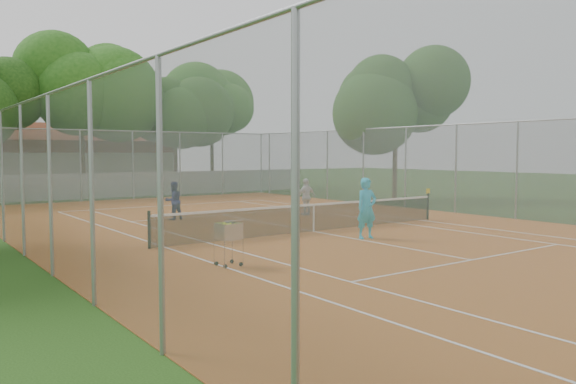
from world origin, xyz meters
TOP-DOWN VIEW (x-y plane):
  - ground at (0.00, 0.00)m, footprint 120.00×120.00m
  - court_pad at (0.00, 0.00)m, footprint 18.00×34.00m
  - court_lines at (0.00, 0.00)m, footprint 10.98×23.78m
  - tennis_net at (0.00, 0.00)m, footprint 11.88×0.10m
  - perimeter_fence at (0.00, 0.00)m, footprint 18.00×34.00m
  - boundary_wall at (0.00, 19.00)m, footprint 26.00×0.30m
  - clubhouse at (-2.00, 29.00)m, footprint 16.40×9.00m
  - tropical_trees at (0.00, 22.00)m, footprint 29.00×19.00m
  - player_near at (0.38, -2.21)m, footprint 0.76×0.56m
  - player_far_left at (-2.48, 5.97)m, footprint 0.83×0.70m
  - player_far_right at (2.90, 4.13)m, footprint 0.94×0.41m
  - ball_hopper at (-5.36, -3.46)m, footprint 0.66×0.66m

SIDE VIEW (x-z plane):
  - ground at x=0.00m, z-range 0.00..0.00m
  - court_pad at x=0.00m, z-range 0.00..0.02m
  - court_lines at x=0.00m, z-range 0.02..0.03m
  - tennis_net at x=0.00m, z-range 0.02..1.00m
  - ball_hopper at x=-5.36m, z-range 0.02..1.16m
  - boundary_wall at x=0.00m, z-range 0.00..1.50m
  - player_far_left at x=-2.48m, z-range 0.02..1.57m
  - player_far_right at x=2.90m, z-range 0.02..1.62m
  - player_near at x=0.38m, z-range 0.02..1.94m
  - perimeter_fence at x=0.00m, z-range 0.00..4.00m
  - clubhouse at x=-2.00m, z-range 0.00..4.40m
  - tropical_trees at x=0.00m, z-range 0.00..10.00m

